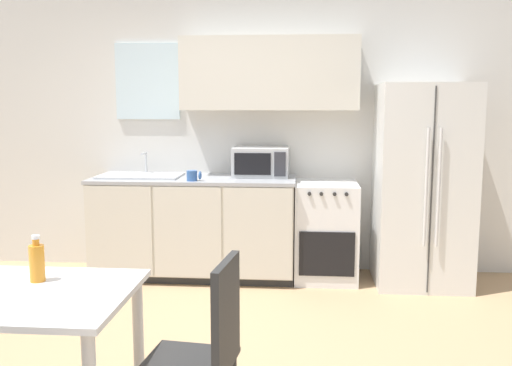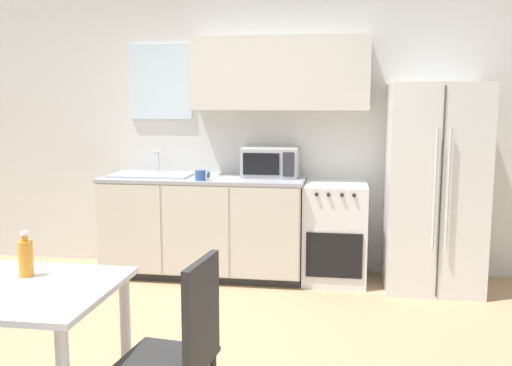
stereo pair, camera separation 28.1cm
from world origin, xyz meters
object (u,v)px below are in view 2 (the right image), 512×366
object	(u,v)px
microwave	(271,162)
drink_bottle	(26,258)
oven_range	(335,232)
dining_chair_side	(185,343)
refrigerator	(434,187)
coffee_mug	(201,175)

from	to	relation	value
microwave	drink_bottle	distance (m)	2.77
oven_range	dining_chair_side	size ratio (longest dim) A/B	0.96
refrigerator	drink_bottle	size ratio (longest dim) A/B	7.67
drink_bottle	refrigerator	bearing A→B (deg)	46.44
dining_chair_side	drink_bottle	distance (m)	0.95
refrigerator	dining_chair_side	distance (m)	3.07
coffee_mug	dining_chair_side	xyz separation A→B (m)	(0.54, -2.47, -0.44)
microwave	drink_bottle	size ratio (longest dim) A/B	2.20
coffee_mug	dining_chair_side	size ratio (longest dim) A/B	0.14
oven_range	coffee_mug	bearing A→B (deg)	-167.64
refrigerator	microwave	xyz separation A→B (m)	(-1.44, 0.14, 0.18)
dining_chair_side	microwave	bearing A→B (deg)	6.27
coffee_mug	drink_bottle	world-z (taller)	coffee_mug
refrigerator	dining_chair_side	xyz separation A→B (m)	(-1.47, -2.67, -0.35)
oven_range	refrigerator	world-z (taller)	refrigerator
oven_range	dining_chair_side	world-z (taller)	dining_chair_side
refrigerator	coffee_mug	world-z (taller)	refrigerator
microwave	coffee_mug	world-z (taller)	microwave
refrigerator	drink_bottle	bearing A→B (deg)	-133.56
oven_range	refrigerator	bearing A→B (deg)	-3.64
coffee_mug	dining_chair_side	distance (m)	2.56
microwave	dining_chair_side	bearing A→B (deg)	-90.60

